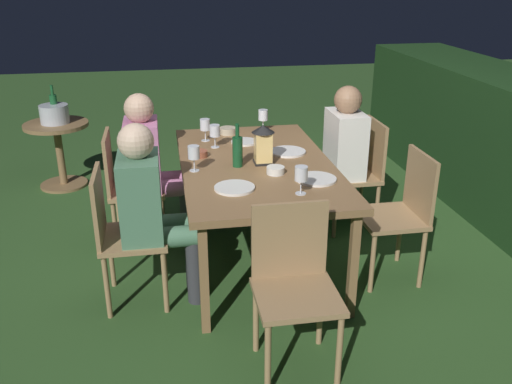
{
  "coord_description": "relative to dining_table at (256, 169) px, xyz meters",
  "views": [
    {
      "loc": [
        3.47,
        -0.6,
        1.97
      ],
      "look_at": [
        0.0,
        0.0,
        0.52
      ],
      "focal_mm": 38.57,
      "sensor_mm": 36.0,
      "label": 1
    }
  ],
  "objects": [
    {
      "name": "plate_a",
      "position": [
        -0.45,
        -0.01,
        0.06
      ],
      "size": [
        0.2,
        0.2,
        0.01
      ],
      "primitive_type": "cylinder",
      "color": "white",
      "rests_on": "dining_table"
    },
    {
      "name": "chair_side_right_a",
      "position": [
        -0.4,
        0.9,
        -0.2
      ],
      "size": [
        0.42,
        0.4,
        0.87
      ],
      "color": "#9E7A51",
      "rests_on": "ground"
    },
    {
      "name": "bowl_olives",
      "position": [
        -0.18,
        -0.37,
        0.08
      ],
      "size": [
        0.11,
        0.11,
        0.04
      ],
      "color": "#9E5138",
      "rests_on": "dining_table"
    },
    {
      "name": "wine_glass_e",
      "position": [
        -0.37,
        -0.24,
        0.17
      ],
      "size": [
        0.08,
        0.08,
        0.17
      ],
      "color": "silver",
      "rests_on": "dining_table"
    },
    {
      "name": "wine_glass_c",
      "position": [
        0.1,
        -0.42,
        0.17
      ],
      "size": [
        0.08,
        0.08,
        0.17
      ],
      "color": "silver",
      "rests_on": "dining_table"
    },
    {
      "name": "side_table",
      "position": [
        -1.71,
        -1.59,
        -0.27
      ],
      "size": [
        0.59,
        0.59,
        0.62
      ],
      "color": "brown",
      "rests_on": "ground"
    },
    {
      "name": "ground_plane",
      "position": [
        0.0,
        0.0,
        -0.68
      ],
      "size": [
        16.0,
        16.0,
        0.0
      ],
      "primitive_type": "plane",
      "color": "#2D5123"
    },
    {
      "name": "person_in_cream",
      "position": [
        -0.4,
        0.7,
        -0.05
      ],
      "size": [
        0.38,
        0.47,
        1.15
      ],
      "color": "white",
      "rests_on": "ground"
    },
    {
      "name": "chair_side_left_a",
      "position": [
        -0.4,
        -0.9,
        -0.2
      ],
      "size": [
        0.42,
        0.4,
        0.87
      ],
      "color": "#9E7A51",
      "rests_on": "ground"
    },
    {
      "name": "wine_glass_d",
      "position": [
        0.6,
        0.16,
        0.17
      ],
      "size": [
        0.08,
        0.08,
        0.17
      ],
      "color": "silver",
      "rests_on": "dining_table"
    },
    {
      "name": "bowl_bread",
      "position": [
        -0.7,
        -0.1,
        0.08
      ],
      "size": [
        0.13,
        0.13,
        0.05
      ],
      "color": "#BCAD8E",
      "rests_on": "dining_table"
    },
    {
      "name": "lantern_centerpiece",
      "position": [
        0.03,
        0.04,
        0.2
      ],
      "size": [
        0.15,
        0.15,
        0.27
      ],
      "color": "black",
      "rests_on": "dining_table"
    },
    {
      "name": "plate_c",
      "position": [
        -0.16,
        0.26,
        0.06
      ],
      "size": [
        0.25,
        0.25,
        0.01
      ],
      "primitive_type": "cylinder",
      "color": "white",
      "rests_on": "dining_table"
    },
    {
      "name": "chair_side_right_b",
      "position": [
        0.4,
        0.9,
        -0.2
      ],
      "size": [
        0.42,
        0.4,
        0.87
      ],
      "color": "#9E7A51",
      "rests_on": "ground"
    },
    {
      "name": "person_in_green",
      "position": [
        0.4,
        -0.7,
        -0.05
      ],
      "size": [
        0.38,
        0.47,
        1.15
      ],
      "color": "#4C7A5B",
      "rests_on": "ground"
    },
    {
      "name": "chair_side_left_b",
      "position": [
        0.4,
        -0.9,
        -0.2
      ],
      "size": [
        0.42,
        0.4,
        0.87
      ],
      "color": "#9E7A51",
      "rests_on": "ground"
    },
    {
      "name": "plate_b",
      "position": [
        0.46,
        -0.21,
        0.06
      ],
      "size": [
        0.24,
        0.24,
        0.01
      ],
      "primitive_type": "cylinder",
      "color": "white",
      "rests_on": "dining_table"
    },
    {
      "name": "wine_glass_b",
      "position": [
        -0.55,
        -0.29,
        0.17
      ],
      "size": [
        0.08,
        0.08,
        0.17
      ],
      "color": "silver",
      "rests_on": "dining_table"
    },
    {
      "name": "bowl_salad",
      "position": [
        0.24,
        0.08,
        0.08
      ],
      "size": [
        0.12,
        0.12,
        0.05
      ],
      "color": "silver",
      "rests_on": "dining_table"
    },
    {
      "name": "dining_table",
      "position": [
        0.0,
        0.0,
        0.0
      ],
      "size": [
        1.76,
        1.01,
        0.74
      ],
      "color": "olive",
      "rests_on": "ground"
    },
    {
      "name": "plate_d",
      "position": [
        0.4,
        0.31,
        0.06
      ],
      "size": [
        0.25,
        0.25,
        0.01
      ],
      "primitive_type": "cylinder",
      "color": "white",
      "rests_on": "dining_table"
    },
    {
      "name": "green_bottle_on_table",
      "position": [
        0.06,
        -0.13,
        0.16
      ],
      "size": [
        0.07,
        0.07,
        0.29
      ],
      "color": "#144723",
      "rests_on": "dining_table"
    },
    {
      "name": "ice_bucket",
      "position": [
        -1.72,
        -1.59,
        0.03
      ],
      "size": [
        0.26,
        0.26,
        0.34
      ],
      "color": "#B2B7BF",
      "rests_on": "side_table"
    },
    {
      "name": "wine_glass_a",
      "position": [
        -0.76,
        0.19,
        0.17
      ],
      "size": [
        0.08,
        0.08,
        0.17
      ],
      "color": "silver",
      "rests_on": "dining_table"
    },
    {
      "name": "chair_head_far",
      "position": [
        1.13,
        0.0,
        -0.2
      ],
      "size": [
        0.4,
        0.42,
        0.87
      ],
      "color": "#9E7A51",
      "rests_on": "ground"
    },
    {
      "name": "person_in_pink",
      "position": [
        -0.4,
        -0.7,
        -0.05
      ],
      "size": [
        0.38,
        0.47,
        1.15
      ],
      "color": "#C675A3",
      "rests_on": "ground"
    }
  ]
}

